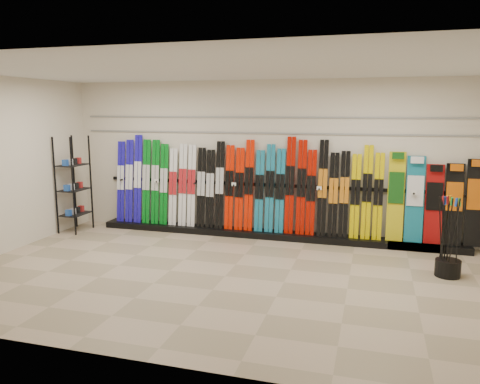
# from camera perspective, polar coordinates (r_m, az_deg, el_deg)

# --- Properties ---
(floor) EXTENTS (8.00, 8.00, 0.00)m
(floor) POSITION_cam_1_polar(r_m,az_deg,el_deg) (7.05, -1.85, -10.22)
(floor) COLOR gray
(floor) RESTS_ON ground
(back_wall) EXTENTS (8.00, 0.00, 8.00)m
(back_wall) POSITION_cam_1_polar(r_m,az_deg,el_deg) (9.08, 2.98, 4.04)
(back_wall) COLOR beige
(back_wall) RESTS_ON floor
(ceiling) EXTENTS (8.00, 8.00, 0.00)m
(ceiling) POSITION_cam_1_polar(r_m,az_deg,el_deg) (6.65, -1.99, 14.84)
(ceiling) COLOR silver
(ceiling) RESTS_ON back_wall
(ski_rack_base) EXTENTS (8.00, 0.40, 0.12)m
(ski_rack_base) POSITION_cam_1_polar(r_m,az_deg,el_deg) (9.08, 3.97, -5.21)
(ski_rack_base) COLOR black
(ski_rack_base) RESTS_ON floor
(skis) EXTENTS (5.37, 0.23, 1.82)m
(skis) POSITION_cam_1_polar(r_m,az_deg,el_deg) (9.10, -0.18, 0.57)
(skis) COLOR #1C12B5
(skis) RESTS_ON ski_rack_base
(snowboards) EXTENTS (1.56, 0.24, 1.59)m
(snowboards) POSITION_cam_1_polar(r_m,az_deg,el_deg) (8.85, 22.44, -1.05)
(snowboards) COLOR gold
(snowboards) RESTS_ON ski_rack_base
(accessory_rack) EXTENTS (0.40, 0.60, 1.93)m
(accessory_rack) POSITION_cam_1_polar(r_m,az_deg,el_deg) (9.99, -19.62, 0.91)
(accessory_rack) COLOR black
(accessory_rack) RESTS_ON floor
(pole_bin) EXTENTS (0.37, 0.37, 0.25)m
(pole_bin) POSITION_cam_1_polar(r_m,az_deg,el_deg) (7.66, 23.99, -8.46)
(pole_bin) COLOR black
(pole_bin) RESTS_ON floor
(ski_poles) EXTENTS (0.31, 0.29, 1.18)m
(ski_poles) POSITION_cam_1_polar(r_m,az_deg,el_deg) (7.52, 23.94, -4.94)
(ski_poles) COLOR black
(ski_poles) RESTS_ON pole_bin
(slatwall_rail_0) EXTENTS (7.60, 0.02, 0.03)m
(slatwall_rail_0) POSITION_cam_1_polar(r_m,az_deg,el_deg) (9.02, 2.98, 7.19)
(slatwall_rail_0) COLOR gray
(slatwall_rail_0) RESTS_ON back_wall
(slatwall_rail_1) EXTENTS (7.60, 0.02, 0.03)m
(slatwall_rail_1) POSITION_cam_1_polar(r_m,az_deg,el_deg) (9.01, 3.00, 9.10)
(slatwall_rail_1) COLOR gray
(slatwall_rail_1) RESTS_ON back_wall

